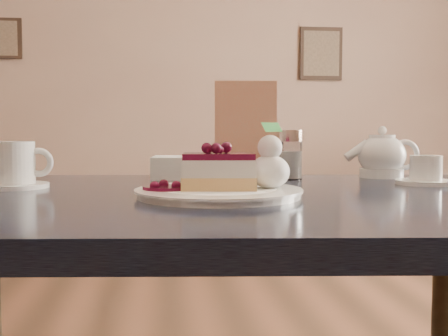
{
  "coord_description": "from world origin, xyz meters",
  "views": [
    {
      "loc": [
        0.1,
        -0.85,
        0.81
      ],
      "look_at": [
        0.19,
        -0.06,
        0.75
      ],
      "focal_mm": 45.0,
      "sensor_mm": 36.0,
      "label": 1
    }
  ],
  "objects": [
    {
      "name": "menu_card",
      "position": [
        0.28,
        0.33,
        0.81
      ],
      "size": [
        0.13,
        0.04,
        0.21
      ],
      "primitive_type": "cube",
      "rotation": [
        0.0,
        0.0,
        -0.1
      ],
      "color": "beige",
      "rests_on": "main_table"
    },
    {
      "name": "berry_sauce",
      "position": [
        0.11,
        0.01,
        0.72
      ],
      "size": [
        0.07,
        0.07,
        0.01
      ],
      "primitive_type": "cylinder",
      "color": "#430F27",
      "rests_on": "dessert_plate"
    },
    {
      "name": "napkin_stack",
      "position": [
        0.14,
        0.35,
        0.73
      ],
      "size": [
        0.12,
        0.12,
        0.05
      ],
      "primitive_type": "cube",
      "rotation": [
        0.0,
        0.0,
        -0.1
      ],
      "color": "white",
      "rests_on": "main_table"
    },
    {
      "name": "tea_set",
      "position": [
        0.58,
        0.28,
        0.74
      ],
      "size": [
        0.18,
        0.26,
        0.1
      ],
      "color": "white",
      "rests_on": "main_table"
    },
    {
      "name": "cheesecake_slice",
      "position": [
        0.19,
        0.01,
        0.74
      ],
      "size": [
        0.12,
        0.09,
        0.06
      ],
      "rotation": [
        0.0,
        0.0,
        -0.1
      ],
      "color": "tan",
      "rests_on": "dessert_plate"
    },
    {
      "name": "coffee_set",
      "position": [
        -0.16,
        0.18,
        0.74
      ],
      "size": [
        0.13,
        0.12,
        0.08
      ],
      "color": "white",
      "rests_on": "main_table"
    },
    {
      "name": "sugar_shaker",
      "position": [
        0.37,
        0.29,
        0.76
      ],
      "size": [
        0.06,
        0.06,
        0.1
      ],
      "color": "white",
      "rests_on": "main_table"
    },
    {
      "name": "dessert_plate",
      "position": [
        0.19,
        0.01,
        0.71
      ],
      "size": [
        0.25,
        0.25,
        0.01
      ],
      "primitive_type": "cylinder",
      "color": "white",
      "rests_on": "main_table"
    },
    {
      "name": "main_table",
      "position": [
        0.19,
        0.05,
        0.63
      ],
      "size": [
        1.19,
        0.86,
        0.7
      ],
      "rotation": [
        0.0,
        0.0,
        -0.1
      ],
      "color": "#172034",
      "rests_on": "ground"
    },
    {
      "name": "whipped_cream",
      "position": [
        0.27,
        0.01,
        0.74
      ],
      "size": [
        0.06,
        0.06,
        0.06
      ],
      "color": "white",
      "rests_on": "dessert_plate"
    }
  ]
}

